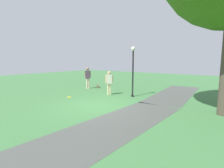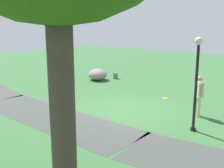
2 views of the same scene
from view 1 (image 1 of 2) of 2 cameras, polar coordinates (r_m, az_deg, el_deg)
name	(u,v)px [view 1 (image 1 of 2)]	position (r m, az deg, el deg)	size (l,w,h in m)	color
ground_plane	(99,106)	(9.51, -4.23, -7.12)	(48.00, 48.00, 0.00)	#3A6C3B
footpath_segment_near	(175,93)	(13.71, 19.96, -2.88)	(8.15, 2.95, 0.01)	#444743
footpath_segment_mid	(111,127)	(6.66, -0.19, -13.74)	(8.11, 2.78, 0.01)	#444743
lamp_post	(133,66)	(11.63, 6.85, 5.87)	(0.28, 0.28, 3.31)	black
woman_with_handbag	(88,76)	(15.05, -7.90, 2.53)	(0.45, 0.40, 1.81)	beige
man_near_boulder	(109,81)	(12.24, -0.93, 0.91)	(0.43, 0.41, 1.67)	beige
handbag_on_grass	(98,86)	(15.39, -4.63, -0.77)	(0.38, 0.38, 0.31)	brown
frisbee_on_grass	(69,97)	(11.91, -13.76, -4.19)	(0.25, 0.25, 0.02)	yellow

